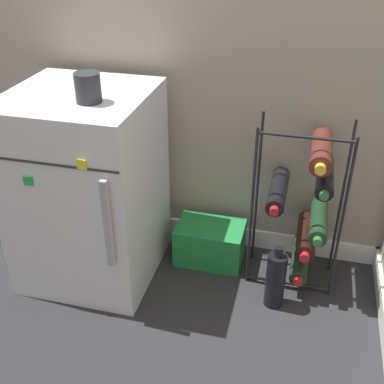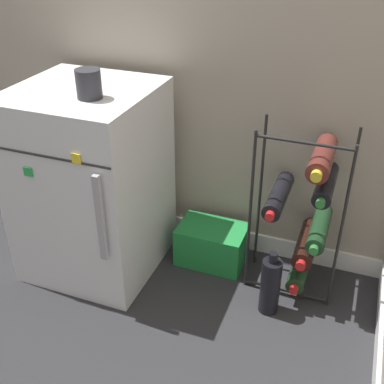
{
  "view_description": "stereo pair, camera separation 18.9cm",
  "coord_description": "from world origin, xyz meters",
  "views": [
    {
      "loc": [
        0.48,
        -1.31,
        1.39
      ],
      "look_at": [
        0.07,
        0.3,
        0.4
      ],
      "focal_mm": 45.0,
      "sensor_mm": 36.0,
      "label": 1
    },
    {
      "loc": [
        0.66,
        -1.25,
        1.39
      ],
      "look_at": [
        0.07,
        0.3,
        0.4
      ],
      "focal_mm": 45.0,
      "sensor_mm": 36.0,
      "label": 2
    }
  ],
  "objects": [
    {
      "name": "soda_box",
      "position": [
        0.13,
        0.4,
        0.09
      ],
      "size": [
        0.3,
        0.2,
        0.18
      ],
      "color": "#1E7F38",
      "rests_on": "ground_plane"
    },
    {
      "name": "wine_rack",
      "position": [
        0.53,
        0.37,
        0.36
      ],
      "size": [
        0.36,
        0.31,
        0.71
      ],
      "color": "black",
      "rests_on": "ground_plane"
    },
    {
      "name": "loose_bottle_floor",
      "position": [
        0.44,
        0.18,
        0.12
      ],
      "size": [
        0.08,
        0.08,
        0.28
      ],
      "color": "black",
      "rests_on": "ground_plane"
    },
    {
      "name": "fridge_top_cup",
      "position": [
        -0.26,
        0.15,
        0.86
      ],
      "size": [
        0.09,
        0.09,
        0.1
      ],
      "color": "#28282D",
      "rests_on": "mini_fridge"
    },
    {
      "name": "ground_plane",
      "position": [
        0.0,
        0.0,
        0.0
      ],
      "size": [
        14.0,
        14.0,
        0.0
      ],
      "primitive_type": "plane",
      "color": "#28282B"
    },
    {
      "name": "mini_fridge",
      "position": [
        -0.35,
        0.23,
        0.4
      ],
      "size": [
        0.53,
        0.55,
        0.8
      ],
      "color": "silver",
      "rests_on": "ground_plane"
    }
  ]
}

